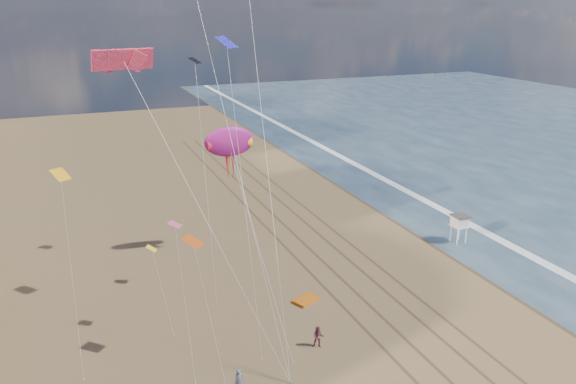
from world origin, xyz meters
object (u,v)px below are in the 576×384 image
object	(u,v)px
lifeguard_stand	(460,222)
show_kite	(229,142)
grounded_kite	(306,300)
kite_flyer_a	(239,381)
kite_flyer_b	(318,337)

from	to	relation	value
lifeguard_stand	show_kite	size ratio (longest dim) A/B	0.14
grounded_kite	kite_flyer_a	xyz separation A→B (m)	(-9.69, -10.20, 0.83)
show_kite	kite_flyer_a	xyz separation A→B (m)	(-6.37, -22.87, -11.88)
grounded_kite	show_kite	distance (m)	18.25
lifeguard_stand	kite_flyer_a	size ratio (longest dim) A/B	1.73
show_kite	kite_flyer_a	size ratio (longest dim) A/B	12.57
grounded_kite	kite_flyer_b	world-z (taller)	kite_flyer_b
show_kite	kite_flyer_b	world-z (taller)	show_kite
lifeguard_stand	kite_flyer_a	world-z (taller)	lifeguard_stand
lifeguard_stand	show_kite	world-z (taller)	show_kite
lifeguard_stand	kite_flyer_b	distance (m)	27.65
lifeguard_stand	grounded_kite	bearing A→B (deg)	-164.70
grounded_kite	kite_flyer_b	distance (m)	7.53
grounded_kite	kite_flyer_b	xyz separation A→B (m)	(-2.07, -7.19, 0.82)
show_kite	kite_flyer_b	distance (m)	23.18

